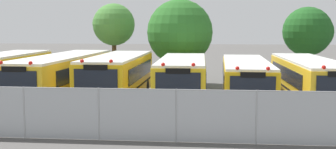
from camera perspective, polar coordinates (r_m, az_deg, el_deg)
The scene contains 11 objects.
ground_plane at distance 24.27m, azimuth -6.30°, elevation -3.69°, with size 160.00×160.00×0.00m, color #514F4C.
school_bus_1 at distance 26.20m, azimuth -20.98°, elevation -0.11°, with size 2.51×9.48×2.78m.
school_bus_2 at distance 25.11m, azimuth -13.60°, elevation -0.18°, with size 2.86×11.73×2.73m.
school_bus_3 at distance 23.88m, azimuth -6.53°, elevation -0.33°, with size 2.50×9.45×2.77m.
school_bus_4 at distance 23.36m, azimuth 1.92°, elevation -0.60°, with size 2.64×9.31×2.64m.
school_bus_5 at distance 23.82m, azimuth 10.16°, elevation -0.72°, with size 2.61×10.27×2.51m.
school_bus_6 at distance 24.14m, azimuth 18.08°, elevation -0.71°, with size 2.66×10.64×2.62m.
tree_1 at distance 34.55m, azimuth -7.33°, elevation 6.51°, with size 3.41×3.30×6.00m.
tree_2 at distance 30.92m, azimuth 1.48°, elevation 5.59°, with size 4.67×4.67×6.14m.
tree_3 at distance 34.63m, azimuth 18.09°, elevation 5.37°, with size 3.79×3.72×5.69m.
chainlink_fence at distance 16.69m, azimuth -13.83°, elevation -4.86°, with size 25.84×0.07×1.97m.
Camera 1 is at (4.98, -23.38, 4.21)m, focal length 46.41 mm.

